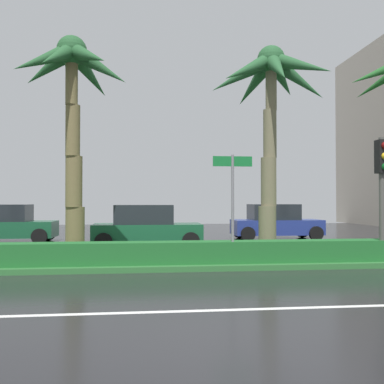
{
  "coord_description": "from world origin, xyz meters",
  "views": [
    {
      "loc": [
        -0.96,
        -5.33,
        1.87
      ],
      "look_at": [
        0.98,
        11.74,
        2.23
      ],
      "focal_mm": 40.48,
      "sensor_mm": 36.0,
      "label": 1
    }
  ],
  "objects_px": {
    "palm_tree_centre_left": "(72,87)",
    "car_in_traffic_fourth": "(275,222)",
    "palm_tree_centre": "(271,93)",
    "car_in_traffic_second": "(5,224)",
    "street_name_sign": "(233,194)",
    "car_in_traffic_third": "(146,227)",
    "traffic_signal_median_right": "(382,176)"
  },
  "relations": [
    {
      "from": "palm_tree_centre_left",
      "to": "traffic_signal_median_right",
      "type": "xyz_separation_m",
      "value": [
        8.95,
        -1.63,
        -2.71
      ]
    },
    {
      "from": "palm_tree_centre_left",
      "to": "car_in_traffic_fourth",
      "type": "height_order",
      "value": "palm_tree_centre_left"
    },
    {
      "from": "palm_tree_centre_left",
      "to": "car_in_traffic_second",
      "type": "height_order",
      "value": "palm_tree_centre_left"
    },
    {
      "from": "traffic_signal_median_right",
      "to": "car_in_traffic_fourth",
      "type": "distance_m",
      "value": 9.14
    },
    {
      "from": "car_in_traffic_third",
      "to": "car_in_traffic_fourth",
      "type": "bearing_deg",
      "value": 26.77
    },
    {
      "from": "car_in_traffic_fourth",
      "to": "car_in_traffic_second",
      "type": "bearing_deg",
      "value": -178.7
    },
    {
      "from": "palm_tree_centre_left",
      "to": "car_in_traffic_fourth",
      "type": "xyz_separation_m",
      "value": [
        8.6,
        7.33,
        -4.48
      ]
    },
    {
      "from": "street_name_sign",
      "to": "car_in_traffic_second",
      "type": "bearing_deg",
      "value": 135.1
    },
    {
      "from": "palm_tree_centre_left",
      "to": "car_in_traffic_second",
      "type": "distance_m",
      "value": 9.27
    },
    {
      "from": "palm_tree_centre",
      "to": "car_in_traffic_second",
      "type": "xyz_separation_m",
      "value": [
        -10.29,
        6.73,
        -4.58
      ]
    },
    {
      "from": "palm_tree_centre",
      "to": "car_in_traffic_second",
      "type": "relative_size",
      "value": 1.58
    },
    {
      "from": "street_name_sign",
      "to": "car_in_traffic_fourth",
      "type": "xyz_separation_m",
      "value": [
        4.0,
        8.89,
        -1.25
      ]
    },
    {
      "from": "palm_tree_centre",
      "to": "street_name_sign",
      "type": "xyz_separation_m",
      "value": [
        -1.66,
        -1.87,
        -3.32
      ]
    },
    {
      "from": "palm_tree_centre_left",
      "to": "palm_tree_centre",
      "type": "height_order",
      "value": "palm_tree_centre"
    },
    {
      "from": "palm_tree_centre_left",
      "to": "car_in_traffic_fourth",
      "type": "distance_m",
      "value": 12.16
    },
    {
      "from": "palm_tree_centre_left",
      "to": "palm_tree_centre",
      "type": "distance_m",
      "value": 6.28
    },
    {
      "from": "palm_tree_centre_left",
      "to": "street_name_sign",
      "type": "bearing_deg",
      "value": -18.73
    },
    {
      "from": "street_name_sign",
      "to": "traffic_signal_median_right",
      "type": "bearing_deg",
      "value": -0.95
    },
    {
      "from": "car_in_traffic_second",
      "to": "car_in_traffic_fourth",
      "type": "xyz_separation_m",
      "value": [
        12.63,
        0.29,
        0.0
      ]
    },
    {
      "from": "traffic_signal_median_right",
      "to": "car_in_traffic_third",
      "type": "bearing_deg",
      "value": 139.15
    },
    {
      "from": "car_in_traffic_second",
      "to": "car_in_traffic_third",
      "type": "xyz_separation_m",
      "value": [
        6.3,
        -2.9,
        0.0
      ]
    },
    {
      "from": "car_in_traffic_second",
      "to": "car_in_traffic_fourth",
      "type": "distance_m",
      "value": 12.63
    },
    {
      "from": "street_name_sign",
      "to": "car_in_traffic_second",
      "type": "xyz_separation_m",
      "value": [
        -8.63,
        8.6,
        -1.25
      ]
    },
    {
      "from": "car_in_traffic_third",
      "to": "car_in_traffic_second",
      "type": "bearing_deg",
      "value": 155.25
    },
    {
      "from": "car_in_traffic_fourth",
      "to": "palm_tree_centre_left",
      "type": "bearing_deg",
      "value": -139.58
    },
    {
      "from": "palm_tree_centre",
      "to": "car_in_traffic_third",
      "type": "distance_m",
      "value": 7.18
    },
    {
      "from": "palm_tree_centre_left",
      "to": "palm_tree_centre",
      "type": "bearing_deg",
      "value": 2.84
    },
    {
      "from": "palm_tree_centre_left",
      "to": "traffic_signal_median_right",
      "type": "relative_size",
      "value": 1.89
    },
    {
      "from": "palm_tree_centre",
      "to": "car_in_traffic_fourth",
      "type": "height_order",
      "value": "palm_tree_centre"
    },
    {
      "from": "car_in_traffic_fourth",
      "to": "car_in_traffic_third",
      "type": "bearing_deg",
      "value": -153.23
    },
    {
      "from": "traffic_signal_median_right",
      "to": "car_in_traffic_second",
      "type": "distance_m",
      "value": 15.7
    },
    {
      "from": "traffic_signal_median_right",
      "to": "car_in_traffic_fourth",
      "type": "height_order",
      "value": "traffic_signal_median_right"
    }
  ]
}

